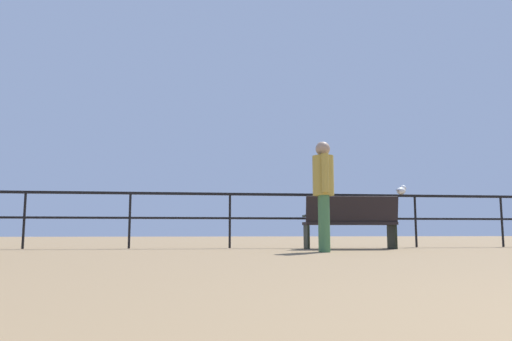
% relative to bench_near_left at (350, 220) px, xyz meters
% --- Properties ---
extents(pier_railing, '(22.19, 0.05, 1.04)m').
position_rel_bench_near_left_xyz_m(pier_railing, '(-0.25, 0.79, 0.25)').
color(pier_railing, black).
rests_on(pier_railing, ground_plane).
extents(bench_near_left, '(1.66, 0.75, 0.93)m').
position_rel_bench_near_left_xyz_m(bench_near_left, '(0.00, 0.00, 0.00)').
color(bench_near_left, black).
rests_on(bench_near_left, ground_plane).
extents(person_at_railing, '(0.32, 0.54, 1.69)m').
position_rel_bench_near_left_xyz_m(person_at_railing, '(-0.81, -1.19, 0.46)').
color(person_at_railing, '#427343').
rests_on(person_at_railing, ground_plane).
extents(seagull_on_rail, '(0.33, 0.33, 0.19)m').
position_rel_bench_near_left_xyz_m(seagull_on_rail, '(1.33, 0.81, 0.61)').
color(seagull_on_rail, silver).
rests_on(seagull_on_rail, pier_railing).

